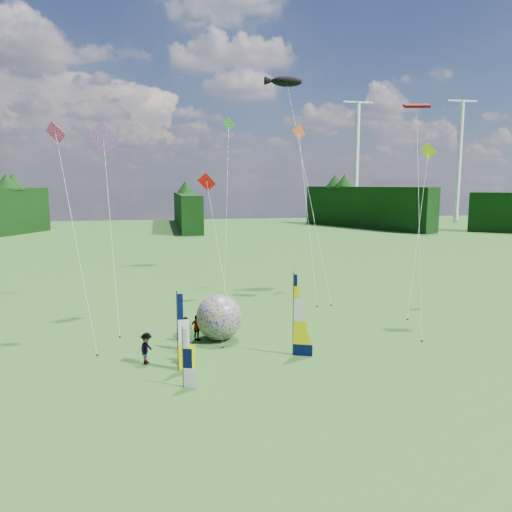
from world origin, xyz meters
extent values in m
plane|color=#4A782F|center=(0.00, 0.00, 0.00)|extent=(220.00, 220.00, 0.00)
sphere|color=#0006AA|center=(-2.72, 6.88, 1.39)|extent=(3.32, 3.32, 2.78)
imported|color=#66594C|center=(-5.05, 5.44, 0.93)|extent=(0.81, 0.71, 1.87)
imported|color=#66594C|center=(-4.71, 6.76, 0.76)|extent=(0.82, 0.61, 1.52)
imported|color=#66594C|center=(-6.97, 3.52, 0.83)|extent=(0.78, 1.15, 1.67)
imported|color=#66594C|center=(-4.05, 6.87, 0.80)|extent=(0.94, 0.94, 1.61)
camera|label=1|loc=(-6.19, -22.33, 9.42)|focal=35.00mm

